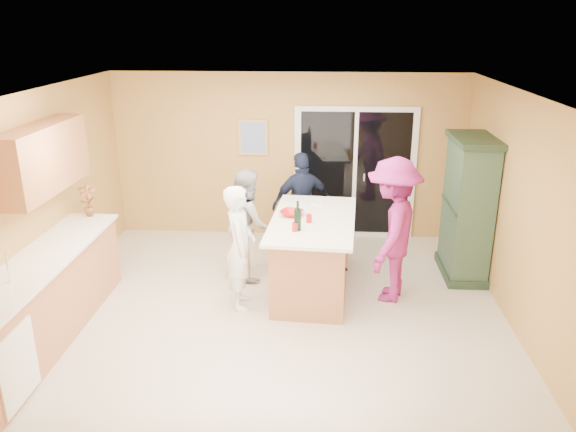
# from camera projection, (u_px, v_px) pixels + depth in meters

# --- Properties ---
(floor) EXTENTS (5.50, 5.50, 0.00)m
(floor) POSITION_uv_depth(u_px,v_px,m) (275.00, 306.00, 6.91)
(floor) COLOR beige
(floor) RESTS_ON ground
(ceiling) EXTENTS (5.50, 5.00, 0.10)m
(ceiling) POSITION_uv_depth(u_px,v_px,m) (274.00, 92.00, 6.05)
(ceiling) COLOR silver
(ceiling) RESTS_ON wall_back
(wall_back) EXTENTS (5.50, 0.10, 2.60)m
(wall_back) POSITION_uv_depth(u_px,v_px,m) (288.00, 156.00, 8.83)
(wall_back) COLOR #DEA75B
(wall_back) RESTS_ON ground
(wall_front) EXTENTS (5.50, 0.10, 2.60)m
(wall_front) POSITION_uv_depth(u_px,v_px,m) (245.00, 313.00, 4.13)
(wall_front) COLOR #DEA75B
(wall_front) RESTS_ON ground
(wall_left) EXTENTS (0.10, 5.00, 2.60)m
(wall_left) POSITION_uv_depth(u_px,v_px,m) (44.00, 202.00, 6.65)
(wall_left) COLOR #DEA75B
(wall_left) RESTS_ON ground
(wall_right) EXTENTS (0.10, 5.00, 2.60)m
(wall_right) POSITION_uv_depth(u_px,v_px,m) (518.00, 211.00, 6.32)
(wall_right) COLOR #DEA75B
(wall_right) RESTS_ON ground
(left_cabinet_run) EXTENTS (0.65, 3.05, 1.24)m
(left_cabinet_run) POSITION_uv_depth(u_px,v_px,m) (36.00, 308.00, 5.92)
(left_cabinet_run) COLOR #B26A45
(left_cabinet_run) RESTS_ON floor
(upper_cabinets) EXTENTS (0.35, 1.60, 0.75)m
(upper_cabinets) POSITION_uv_depth(u_px,v_px,m) (43.00, 159.00, 6.26)
(upper_cabinets) COLOR #B26A45
(upper_cabinets) RESTS_ON wall_left
(sliding_door) EXTENTS (1.90, 0.07, 2.10)m
(sliding_door) POSITION_uv_depth(u_px,v_px,m) (355.00, 174.00, 8.82)
(sliding_door) COLOR silver
(sliding_door) RESTS_ON floor
(framed_picture) EXTENTS (0.46, 0.04, 0.56)m
(framed_picture) POSITION_uv_depth(u_px,v_px,m) (253.00, 137.00, 8.75)
(framed_picture) COLOR tan
(framed_picture) RESTS_ON wall_back
(kitchen_island) EXTENTS (1.15, 1.96, 0.99)m
(kitchen_island) POSITION_uv_depth(u_px,v_px,m) (313.00, 257.00, 7.17)
(kitchen_island) COLOR #B26A45
(kitchen_island) RESTS_ON floor
(green_hutch) EXTENTS (0.55, 1.05, 1.93)m
(green_hutch) POSITION_uv_depth(u_px,v_px,m) (467.00, 210.00, 7.50)
(green_hutch) COLOR #1E3120
(green_hutch) RESTS_ON floor
(woman_white) EXTENTS (0.44, 0.60, 1.53)m
(woman_white) POSITION_uv_depth(u_px,v_px,m) (240.00, 247.00, 6.70)
(woman_white) COLOR white
(woman_white) RESTS_ON floor
(woman_grey) EXTENTS (0.76, 0.87, 1.50)m
(woman_grey) POSITION_uv_depth(u_px,v_px,m) (248.00, 223.00, 7.55)
(woman_grey) COLOR #99989B
(woman_grey) RESTS_ON floor
(woman_navy) EXTENTS (0.98, 0.67, 1.55)m
(woman_navy) POSITION_uv_depth(u_px,v_px,m) (302.00, 204.00, 8.25)
(woman_navy) COLOR #181E36
(woman_navy) RESTS_ON floor
(woman_magenta) EXTENTS (1.01, 1.32, 1.81)m
(woman_magenta) POSITION_uv_depth(u_px,v_px,m) (392.00, 230.00, 6.86)
(woman_magenta) COLOR #921F65
(woman_magenta) RESTS_ON floor
(serving_bowl) EXTENTS (0.36, 0.36, 0.07)m
(serving_bowl) POSITION_uv_depth(u_px,v_px,m) (292.00, 213.00, 7.08)
(serving_bowl) COLOR #B41417
(serving_bowl) RESTS_ON kitchen_island
(tulip_vase) EXTENTS (0.26, 0.20, 0.43)m
(tulip_vase) POSITION_uv_depth(u_px,v_px,m) (88.00, 200.00, 7.17)
(tulip_vase) COLOR red
(tulip_vase) RESTS_ON left_cabinet_run
(tumbler_near) EXTENTS (0.09, 0.09, 0.10)m
(tumbler_near) POSITION_uv_depth(u_px,v_px,m) (295.00, 227.00, 6.57)
(tumbler_near) COLOR #B41417
(tumbler_near) RESTS_ON kitchen_island
(tumbler_far) EXTENTS (0.09, 0.09, 0.10)m
(tumbler_far) POSITION_uv_depth(u_px,v_px,m) (309.00, 218.00, 6.85)
(tumbler_far) COLOR #B41417
(tumbler_far) RESTS_ON kitchen_island
(wine_bottle) EXTENTS (0.08, 0.08, 0.36)m
(wine_bottle) POSITION_uv_depth(u_px,v_px,m) (298.00, 219.00, 6.56)
(wine_bottle) COLOR black
(wine_bottle) RESTS_ON kitchen_island
(white_plate) EXTENTS (0.23, 0.23, 0.02)m
(white_plate) POSITION_uv_depth(u_px,v_px,m) (318.00, 203.00, 7.57)
(white_plate) COLOR silver
(white_plate) RESTS_ON kitchen_island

